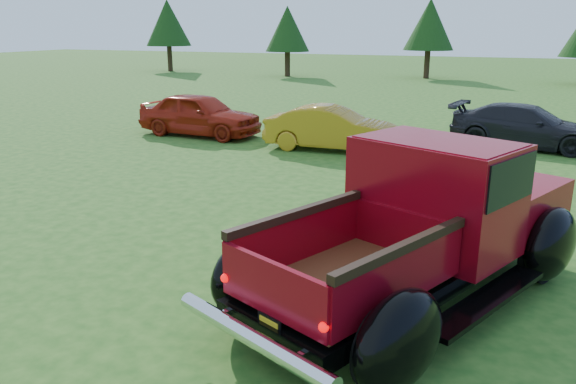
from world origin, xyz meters
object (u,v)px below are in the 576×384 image
Objects in this scene: tree_far_west at (168,23)px; pickup_truck at (433,220)px; tree_west at (287,29)px; show_car_grey at (526,126)px; show_car_red at (200,114)px; show_car_yellow at (332,128)px; tree_mid_left at (430,25)px.

tree_far_west reaches higher than pickup_truck.
show_car_grey is at bearing -52.00° from tree_west.
show_car_red is 1.07× the size of show_car_yellow.
tree_far_west reaches higher than tree_mid_left.
show_car_grey is at bearing 107.20° from pickup_truck.
tree_west is 21.80m from show_car_red.
tree_far_west is 27.02m from show_car_red.
tree_mid_left is at bearing 122.55° from pickup_truck.
pickup_truck is 10.15m from show_car_grey.
tree_far_west reaches higher than show_car_yellow.
show_car_yellow is (9.97, -21.48, -2.51)m from tree_west.
tree_far_west is 1.43× the size of show_car_yellow.
tree_mid_left is 1.28× the size of show_car_red.
tree_far_west is at bearing 152.10° from pickup_truck.
show_car_grey is (1.18, 10.07, -0.34)m from pickup_truck.
tree_far_west is 38.49m from pickup_truck.
tree_far_west is at bearing 39.08° from show_car_red.
pickup_truck is at bearing -81.35° from tree_mid_left.
tree_mid_left is at bearing -0.24° from show_car_yellow.
show_car_grey is (4.95, 2.37, -0.00)m from show_car_yellow.
tree_far_west is 1.26× the size of show_car_grey.
tree_west is at bearing 48.93° from show_car_grey.
show_car_yellow is (4.47, -0.53, -0.06)m from show_car_red.
show_car_grey is (5.93, -21.11, -2.79)m from tree_mid_left.
tree_mid_left is at bearing 26.61° from show_car_grey.
tree_west is 0.82× the size of pickup_truck.
tree_mid_left reaches higher than pickup_truck.
show_car_red is 4.50m from show_car_yellow.
show_car_yellow is at bearing -48.37° from tree_far_west.
tree_far_west reaches higher than show_car_grey.
tree_west reaches higher than show_car_red.
show_car_red reaches higher than show_car_grey.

